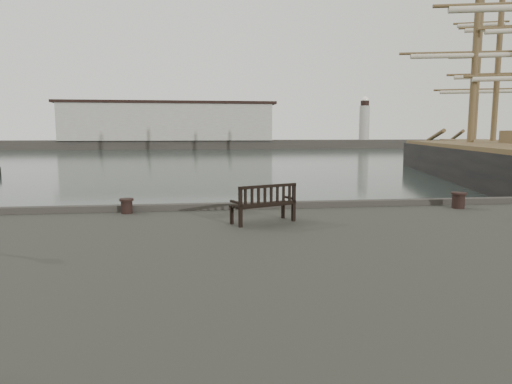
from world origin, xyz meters
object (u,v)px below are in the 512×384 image
Objects in this scene: bollard_left at (127,206)px; tall_ship_far at (492,159)px; bench at (264,211)px; bollard_right at (458,200)px.

tall_ship_far reaches higher than bollard_left.
tall_ship_far reaches higher than bench.
bollard_right is 0.02× the size of tall_ship_far.
bollard_left is at bearing 177.66° from bollard_right.
tall_ship_far is at bearing 26.19° from bench.
bench is at bearing -166.91° from bollard_right.
bollard_left is 9.72m from bollard_right.
bench reaches higher than bollard_right.
tall_ship_far reaches higher than bollard_right.
bench is 3.67× the size of bollard_right.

